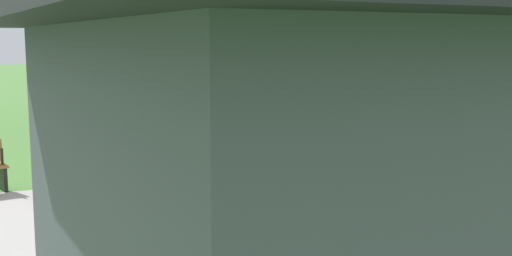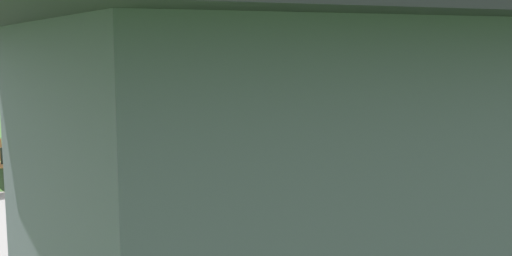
{
  "view_description": "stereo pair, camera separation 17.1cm",
  "coord_description": "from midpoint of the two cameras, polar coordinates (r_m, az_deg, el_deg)",
  "views": [
    {
      "loc": [
        4.8,
        10.86,
        2.66
      ],
      "look_at": [
        0.0,
        -1.37,
        0.8
      ],
      "focal_mm": 44.51,
      "sensor_mm": 36.0,
      "label": 1
    },
    {
      "loc": [
        4.64,
        10.92,
        2.66
      ],
      "look_at": [
        0.0,
        -1.37,
        0.8
      ],
      "focal_mm": 44.51,
      "sensor_mm": 36.0,
      "label": 2
    }
  ],
  "objects": [
    {
      "name": "ground_plane",
      "position": [
        12.16,
        2.7,
        -4.58
      ],
      "size": [
        120.0,
        120.0,
        0.0
      ],
      "primitive_type": "plane",
      "color": "#477A33"
    },
    {
      "name": "bench_3",
      "position": [
        15.84,
        20.96,
        -0.42
      ],
      "size": [
        1.78,
        0.89,
        0.89
      ],
      "rotation": [
        0.0,
        0.0,
        -0.25
      ],
      "color": "#996633",
      "rests_on": "ground"
    },
    {
      "name": "bench_6",
      "position": [
        11.75,
        -2.69,
        -2.68
      ],
      "size": [
        1.74,
        0.56,
        0.89
      ],
      "rotation": [
        0.0,
        0.0,
        0.05
      ],
      "color": "#996633",
      "rests_on": "ground"
    },
    {
      "name": "bench_7",
      "position": [
        11.5,
        -14.09,
        -3.16
      ],
      "size": [
        1.77,
        0.73,
        0.89
      ],
      "rotation": [
        0.0,
        0.0,
        0.15
      ],
      "color": "#996633",
      "rests_on": "ground"
    },
    {
      "name": "tree_4",
      "position": [
        20.33,
        17.39,
        10.52
      ],
      "size": [
        4.34,
        4.34,
        5.84
      ],
      "color": "brown",
      "rests_on": "ground"
    },
    {
      "name": "tree_1",
      "position": [
        19.93,
        -11.67,
        10.69
      ],
      "size": [
        2.93,
        2.93,
        5.11
      ],
      "color": "#4C3828",
      "rests_on": "ground"
    },
    {
      "name": "bench_4",
      "position": [
        14.06,
        15.27,
        -1.18
      ],
      "size": [
        1.77,
        0.73,
        0.89
      ],
      "rotation": [
        0.0,
        0.0,
        -0.15
      ],
      "color": "#996633",
      "rests_on": "ground"
    },
    {
      "name": "bench_5",
      "position": [
        12.65,
        7.37,
        -1.97
      ],
      "size": [
        1.74,
        0.56,
        0.89
      ],
      "rotation": [
        0.0,
        0.0,
        -0.05
      ],
      "color": "#996633",
      "rests_on": "ground"
    },
    {
      "name": "path_paving",
      "position": [
        10.44,
        7.01,
        -6.74
      ],
      "size": [
        39.8,
        5.47,
        0.01
      ],
      "primitive_type": "cube",
      "color": "#A39E99",
      "rests_on": "ground"
    }
  ]
}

